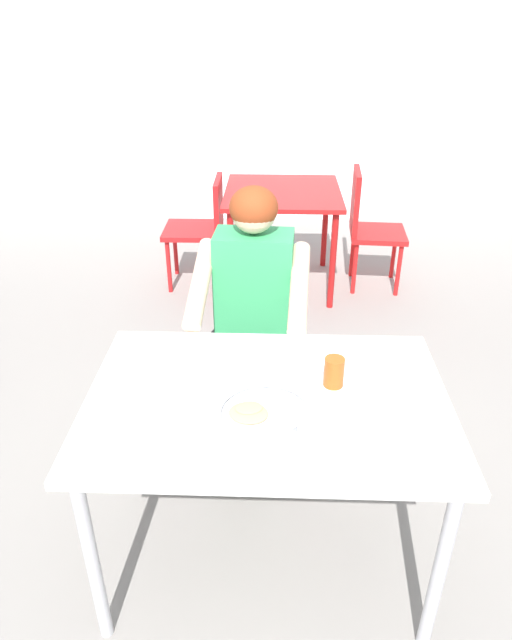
{
  "coord_description": "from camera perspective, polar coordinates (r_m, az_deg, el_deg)",
  "views": [
    {
      "loc": [
        -0.0,
        -1.5,
        1.88
      ],
      "look_at": [
        -0.06,
        0.25,
        0.9
      ],
      "focal_mm": 31.81,
      "sensor_mm": 36.0,
      "label": 1
    }
  ],
  "objects": [
    {
      "name": "chair_red_left",
      "position": [
        4.2,
        -5.35,
        9.6
      ],
      "size": [
        0.42,
        0.4,
        0.8
      ],
      "color": "red",
      "rests_on": "ground"
    },
    {
      "name": "ground_plane",
      "position": [
        2.42,
        1.36,
        -22.54
      ],
      "size": [
        12.0,
        12.0,
        0.05
      ],
      "primitive_type": "cube",
      "color": "gray"
    },
    {
      "name": "table_background_red",
      "position": [
        4.11,
        2.68,
        11.68
      ],
      "size": [
        0.81,
        0.85,
        0.73
      ],
      "color": "red",
      "rests_on": "ground"
    },
    {
      "name": "chair_red_right",
      "position": [
        4.22,
        11.16,
        9.58
      ],
      "size": [
        0.42,
        0.42,
        0.87
      ],
      "color": "red",
      "rests_on": "ground"
    },
    {
      "name": "diner_foreground",
      "position": [
        2.47,
        -0.42,
        1.64
      ],
      "size": [
        0.51,
        0.57,
        1.23
      ],
      "color": "#363636",
      "rests_on": "ground"
    },
    {
      "name": "back_wall",
      "position": [
        5.47,
        2.27,
        27.41
      ],
      "size": [
        12.0,
        0.12,
        3.4
      ],
      "primitive_type": "cube",
      "color": "white",
      "rests_on": "ground"
    },
    {
      "name": "drinking_cup",
      "position": [
        1.91,
        7.87,
        -5.12
      ],
      "size": [
        0.07,
        0.07,
        0.1
      ],
      "color": "#D84C19",
      "rests_on": "table_foreground"
    },
    {
      "name": "thali_tray",
      "position": [
        1.79,
        1.0,
        -9.37
      ],
      "size": [
        0.3,
        0.3,
        0.03
      ],
      "color": "#B7BABF",
      "rests_on": "table_foreground"
    },
    {
      "name": "table_foreground",
      "position": [
        1.92,
        1.14,
        -9.6
      ],
      "size": [
        1.19,
        0.81,
        0.75
      ],
      "color": "white",
      "rests_on": "ground"
    },
    {
      "name": "chair_foreground",
      "position": [
        2.77,
        0.02,
        -0.24
      ],
      "size": [
        0.43,
        0.44,
        0.89
      ],
      "color": "#3F3F44",
      "rests_on": "ground"
    }
  ]
}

